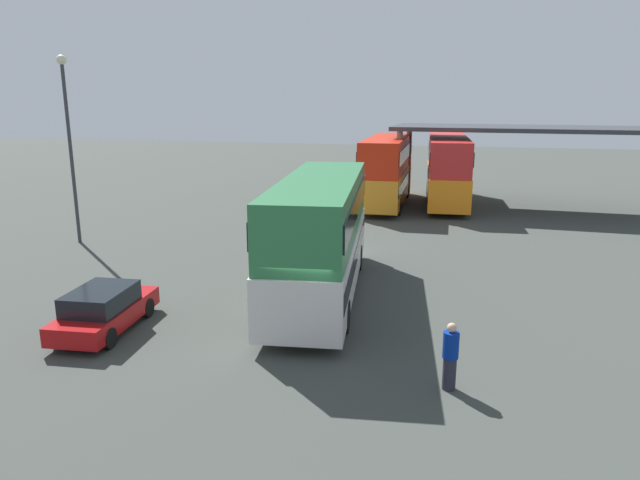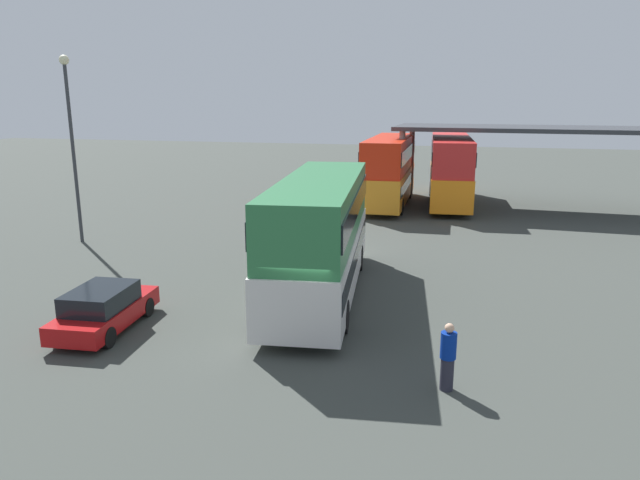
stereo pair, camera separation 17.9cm
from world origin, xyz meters
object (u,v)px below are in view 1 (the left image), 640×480
at_px(lamppost_tall, 68,129).
at_px(double_decker_near_canopy, 387,169).
at_px(double_decker_mid_row, 447,168).
at_px(pedestrian_waiting, 450,356).
at_px(double_decker_main, 320,232).
at_px(parked_hatchback, 104,310).

bearing_deg(lamppost_tall, double_decker_near_canopy, 45.05).
distance_m(double_decker_near_canopy, lamppost_tall, 18.94).
height_order(double_decker_mid_row, pedestrian_waiting, double_decker_mid_row).
bearing_deg(double_decker_main, pedestrian_waiting, -148.45).
xyz_separation_m(double_decker_near_canopy, pedestrian_waiting, (4.38, -24.00, -1.53)).
bearing_deg(double_decker_near_canopy, parked_hatchback, 165.56).
xyz_separation_m(double_decker_main, pedestrian_waiting, (4.56, -5.96, -1.44)).
distance_m(double_decker_near_canopy, double_decker_mid_row, 3.98).
bearing_deg(parked_hatchback, double_decker_mid_row, -25.61).
relative_size(parked_hatchback, lamppost_tall, 0.47).
bearing_deg(double_decker_main, double_decker_near_canopy, -6.44).
relative_size(double_decker_main, parked_hatchback, 2.65).
height_order(double_decker_main, parked_hatchback, double_decker_main).
relative_size(double_decker_mid_row, lamppost_tall, 1.24).
xyz_separation_m(parked_hatchback, double_decker_near_canopy, (5.70, 22.68, 1.70)).
distance_m(double_decker_main, pedestrian_waiting, 7.64).
bearing_deg(lamppost_tall, parked_hatchback, -51.51).
bearing_deg(lamppost_tall, double_decker_mid_row, 40.61).
height_order(parked_hatchback, pedestrian_waiting, pedestrian_waiting).
relative_size(double_decker_main, double_decker_near_canopy, 1.07).
bearing_deg(double_decker_main, double_decker_mid_row, -17.37).
bearing_deg(double_decker_mid_row, double_decker_main, 165.35).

